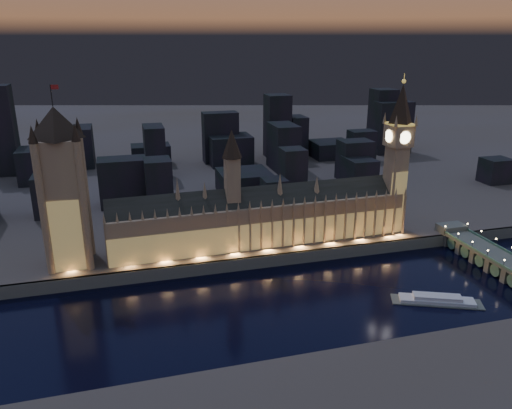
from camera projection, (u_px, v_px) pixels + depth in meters
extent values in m
plane|color=black|center=(273.00, 299.00, 280.46)|extent=(2000.00, 2000.00, 0.00)
cube|color=#493C2E|center=(172.00, 131.00, 754.01)|extent=(2000.00, 960.00, 8.00)
cube|color=#525553|center=(254.00, 263.00, 316.61)|extent=(2000.00, 2.50, 8.00)
cube|color=#906E59|center=(262.00, 223.00, 332.81)|extent=(200.52, 26.14, 28.00)
cube|color=tan|center=(267.00, 236.00, 325.06)|extent=(200.00, 0.50, 18.00)
cube|color=black|center=(262.00, 199.00, 327.34)|extent=(200.41, 22.40, 16.26)
cube|color=#906E59|center=(232.00, 182.00, 318.15)|extent=(9.00, 9.00, 32.00)
cone|color=black|center=(232.00, 144.00, 310.11)|extent=(13.00, 13.00, 18.00)
cube|color=#906E59|center=(107.00, 245.00, 298.08)|extent=(1.20, 1.20, 28.00)
cone|color=#906E59|center=(104.00, 218.00, 293.16)|extent=(2.00, 2.00, 6.00)
cube|color=#906E59|center=(119.00, 244.00, 299.94)|extent=(1.20, 1.20, 28.00)
cone|color=#906E59|center=(117.00, 217.00, 295.02)|extent=(2.00, 2.00, 6.00)
cube|color=#906E59|center=(132.00, 242.00, 301.79)|extent=(1.20, 1.20, 28.00)
cone|color=#906E59|center=(130.00, 216.00, 296.87)|extent=(2.00, 2.00, 6.00)
cube|color=#906E59|center=(144.00, 241.00, 303.65)|extent=(1.20, 1.20, 28.00)
cone|color=#906E59|center=(142.00, 215.00, 298.73)|extent=(2.00, 2.00, 6.00)
cube|color=#906E59|center=(157.00, 240.00, 305.50)|extent=(1.20, 1.20, 28.00)
cone|color=#906E59|center=(155.00, 214.00, 300.58)|extent=(2.00, 2.00, 6.00)
cube|color=#906E59|center=(169.00, 239.00, 307.36)|extent=(1.20, 1.20, 28.00)
cone|color=#906E59|center=(167.00, 212.00, 302.44)|extent=(2.00, 2.00, 6.00)
cube|color=#906E59|center=(181.00, 237.00, 309.21)|extent=(1.20, 1.20, 28.00)
cone|color=#906E59|center=(179.00, 211.00, 304.30)|extent=(2.00, 2.00, 6.00)
cube|color=#906E59|center=(193.00, 236.00, 311.07)|extent=(1.20, 1.20, 28.00)
cone|color=#906E59|center=(192.00, 210.00, 306.15)|extent=(2.00, 2.00, 6.00)
cube|color=#906E59|center=(205.00, 235.00, 312.93)|extent=(1.20, 1.20, 28.00)
cone|color=#906E59|center=(204.00, 209.00, 308.01)|extent=(2.00, 2.00, 6.00)
cube|color=#906E59|center=(216.00, 234.00, 314.78)|extent=(1.20, 1.20, 28.00)
cone|color=#906E59|center=(215.00, 208.00, 309.86)|extent=(2.00, 2.00, 6.00)
cube|color=#906E59|center=(228.00, 233.00, 316.64)|extent=(1.20, 1.20, 28.00)
cone|color=#906E59|center=(227.00, 207.00, 311.72)|extent=(2.00, 2.00, 6.00)
cube|color=#906E59|center=(239.00, 232.00, 318.49)|extent=(1.20, 1.20, 28.00)
cone|color=#906E59|center=(238.00, 206.00, 313.57)|extent=(2.00, 2.00, 6.00)
cube|color=#906E59|center=(250.00, 230.00, 320.35)|extent=(1.20, 1.20, 28.00)
cone|color=#906E59|center=(250.00, 205.00, 315.43)|extent=(2.00, 2.00, 6.00)
cube|color=#906E59|center=(261.00, 229.00, 322.20)|extent=(1.20, 1.20, 28.00)
cone|color=#906E59|center=(261.00, 204.00, 317.28)|extent=(2.00, 2.00, 6.00)
cube|color=#906E59|center=(272.00, 228.00, 324.06)|extent=(1.20, 1.20, 28.00)
cone|color=#906E59|center=(272.00, 203.00, 319.14)|extent=(2.00, 2.00, 6.00)
cube|color=#906E59|center=(283.00, 227.00, 325.91)|extent=(1.20, 1.20, 28.00)
cone|color=#906E59|center=(283.00, 202.00, 321.00)|extent=(2.00, 2.00, 6.00)
cube|color=#906E59|center=(294.00, 226.00, 327.77)|extent=(1.20, 1.20, 28.00)
cone|color=#906E59|center=(294.00, 201.00, 322.85)|extent=(2.00, 2.00, 6.00)
cube|color=#906E59|center=(304.00, 225.00, 329.63)|extent=(1.20, 1.20, 28.00)
cone|color=#906E59|center=(305.00, 200.00, 324.71)|extent=(2.00, 2.00, 6.00)
cube|color=#906E59|center=(315.00, 224.00, 331.48)|extent=(1.20, 1.20, 28.00)
cone|color=#906E59|center=(315.00, 199.00, 326.56)|extent=(2.00, 2.00, 6.00)
cube|color=#906E59|center=(325.00, 223.00, 333.34)|extent=(1.20, 1.20, 28.00)
cone|color=#906E59|center=(326.00, 198.00, 328.42)|extent=(2.00, 2.00, 6.00)
cube|color=#906E59|center=(335.00, 222.00, 335.19)|extent=(1.20, 1.20, 28.00)
cone|color=#906E59|center=(336.00, 198.00, 330.27)|extent=(2.00, 2.00, 6.00)
cube|color=#906E59|center=(345.00, 221.00, 337.05)|extent=(1.20, 1.20, 28.00)
cone|color=#906E59|center=(346.00, 197.00, 332.13)|extent=(2.00, 2.00, 6.00)
cube|color=#906E59|center=(355.00, 220.00, 338.90)|extent=(1.20, 1.20, 28.00)
cone|color=#906E59|center=(357.00, 196.00, 333.99)|extent=(2.00, 2.00, 6.00)
cube|color=#906E59|center=(365.00, 219.00, 340.76)|extent=(1.20, 1.20, 28.00)
cone|color=#906E59|center=(367.00, 195.00, 335.84)|extent=(2.00, 2.00, 6.00)
cube|color=#906E59|center=(375.00, 218.00, 342.61)|extent=(1.20, 1.20, 28.00)
cone|color=#906E59|center=(377.00, 194.00, 337.70)|extent=(2.00, 2.00, 6.00)
cube|color=#906E59|center=(385.00, 217.00, 344.47)|extent=(1.20, 1.20, 28.00)
cone|color=#906E59|center=(386.00, 193.00, 339.55)|extent=(2.00, 2.00, 6.00)
cube|color=#906E59|center=(394.00, 216.00, 346.33)|extent=(1.20, 1.20, 28.00)
cone|color=#906E59|center=(396.00, 192.00, 341.41)|extent=(2.00, 2.00, 6.00)
cube|color=#906E59|center=(404.00, 215.00, 348.18)|extent=(1.20, 1.20, 28.00)
cone|color=#906E59|center=(406.00, 191.00, 343.26)|extent=(2.00, 2.00, 6.00)
cone|color=#906E59|center=(178.00, 191.00, 310.35)|extent=(4.40, 4.40, 18.00)
cone|color=#906E59|center=(205.00, 192.00, 315.25)|extent=(4.40, 4.40, 14.00)
cone|color=#906E59|center=(280.00, 184.00, 327.46)|extent=(4.40, 4.40, 16.00)
cone|color=#906E59|center=(317.00, 184.00, 334.61)|extent=(4.40, 4.40, 12.00)
cube|color=#906E59|center=(65.00, 203.00, 294.48)|extent=(23.09, 23.09, 77.49)
cube|color=tan|center=(67.00, 237.00, 289.64)|extent=(22.00, 0.50, 44.00)
cone|color=black|center=(55.00, 123.00, 279.13)|extent=(31.68, 31.68, 18.00)
cylinder|color=black|center=(51.00, 95.00, 274.31)|extent=(0.50, 0.50, 12.00)
cube|color=#A41E1E|center=(55.00, 87.00, 273.41)|extent=(4.00, 0.15, 2.50)
cylinder|color=#906E59|center=(43.00, 211.00, 281.68)|extent=(4.40, 4.40, 77.49)
cone|color=black|center=(32.00, 134.00, 267.62)|extent=(5.20, 5.20, 10.00)
cylinder|color=#906E59|center=(48.00, 199.00, 301.77)|extent=(4.40, 4.40, 77.49)
cone|color=black|center=(38.00, 127.00, 287.70)|extent=(5.20, 5.20, 10.00)
cylinder|color=#906E59|center=(84.00, 208.00, 287.19)|extent=(4.40, 4.40, 77.49)
cone|color=black|center=(75.00, 132.00, 273.13)|extent=(5.20, 5.20, 10.00)
cylinder|color=#906E59|center=(86.00, 196.00, 307.28)|extent=(4.40, 4.40, 77.49)
cone|color=black|center=(78.00, 126.00, 293.22)|extent=(5.20, 5.20, 10.00)
cube|color=#906E59|center=(394.00, 188.00, 351.77)|extent=(13.39, 13.39, 60.84)
cube|color=tan|center=(397.00, 202.00, 348.82)|extent=(12.00, 0.50, 44.00)
cube|color=#906E59|center=(399.00, 136.00, 339.63)|extent=(15.00, 15.00, 14.66)
cube|color=#F2C64C|center=(400.00, 124.00, 337.08)|extent=(15.75, 15.75, 1.20)
cone|color=black|center=(402.00, 104.00, 332.71)|extent=(18.00, 18.00, 26.00)
sphere|color=#F2C64C|center=(404.00, 81.00, 328.05)|extent=(2.80, 2.80, 2.80)
cylinder|color=#F2C64C|center=(404.00, 77.00, 327.24)|extent=(0.40, 0.40, 5.00)
cylinder|color=#FFF2BF|center=(405.00, 138.00, 332.56)|extent=(8.40, 0.50, 8.40)
cylinder|color=#FFF2BF|center=(393.00, 133.00, 346.71)|extent=(8.40, 0.50, 8.40)
cylinder|color=#FFF2BF|center=(389.00, 136.00, 337.69)|extent=(0.50, 8.40, 8.40)
cylinder|color=#FFF2BF|center=(409.00, 135.00, 341.57)|extent=(0.50, 8.40, 8.40)
cone|color=#906E59|center=(396.00, 121.00, 327.26)|extent=(2.60, 2.60, 8.00)
cone|color=#906E59|center=(385.00, 118.00, 340.96)|extent=(2.60, 2.60, 8.00)
cone|color=#906E59|center=(416.00, 120.00, 331.02)|extent=(2.60, 2.60, 8.00)
cone|color=#906E59|center=(404.00, 117.00, 344.72)|extent=(2.60, 2.60, 8.00)
cube|color=#525553|center=(507.00, 262.00, 305.02)|extent=(18.85, 100.00, 1.60)
cube|color=#3A6848|center=(495.00, 261.00, 302.31)|extent=(0.80, 100.00, 1.60)
cube|color=#525553|center=(451.00, 231.00, 355.48)|extent=(18.85, 12.00, 9.50)
cylinder|color=black|center=(504.00, 264.00, 295.21)|extent=(0.30, 0.30, 4.40)
sphere|color=#FFD88C|center=(505.00, 260.00, 294.47)|extent=(1.00, 1.00, 1.00)
cube|color=#525553|center=(498.00, 264.00, 313.20)|extent=(16.97, 4.00, 9.50)
cylinder|color=black|center=(487.00, 254.00, 308.25)|extent=(0.30, 0.30, 4.40)
sphere|color=#FFD88C|center=(488.00, 251.00, 307.51)|extent=(1.00, 1.00, 1.00)
cylinder|color=black|center=(512.00, 251.00, 312.77)|extent=(0.30, 0.30, 4.40)
sphere|color=#FFD88C|center=(512.00, 247.00, 312.03)|extent=(1.00, 1.00, 1.00)
cube|color=#525553|center=(482.00, 255.00, 326.24)|extent=(16.97, 4.00, 9.50)
cylinder|color=black|center=(472.00, 245.00, 321.30)|extent=(0.30, 0.30, 4.40)
sphere|color=#FFD88C|center=(473.00, 242.00, 320.56)|extent=(1.00, 1.00, 1.00)
cylinder|color=black|center=(496.00, 242.00, 325.82)|extent=(0.30, 0.30, 4.40)
sphere|color=#FFD88C|center=(496.00, 239.00, 325.08)|extent=(1.00, 1.00, 1.00)
cube|color=#525553|center=(468.00, 247.00, 339.29)|extent=(16.97, 4.00, 9.50)
cylinder|color=black|center=(458.00, 237.00, 334.34)|extent=(0.30, 0.30, 4.40)
sphere|color=#FFD88C|center=(458.00, 234.00, 333.60)|extent=(1.00, 1.00, 1.00)
cylinder|color=black|center=(481.00, 234.00, 338.86)|extent=(0.30, 0.30, 4.40)
sphere|color=#FFD88C|center=(481.00, 231.00, 338.12)|extent=(1.00, 1.00, 1.00)
cube|color=#525553|center=(455.00, 239.00, 352.33)|extent=(16.97, 4.00, 9.50)
cylinder|color=black|center=(445.00, 229.00, 347.39)|extent=(0.30, 0.30, 4.40)
sphere|color=#FFD88C|center=(445.00, 226.00, 346.65)|extent=(1.00, 1.00, 1.00)
cylinder|color=black|center=(467.00, 227.00, 351.91)|extent=(0.30, 0.30, 4.40)
sphere|color=#FFD88C|center=(468.00, 224.00, 351.17)|extent=(1.00, 1.00, 1.00)
cylinder|color=#3A6848|center=(506.00, 269.00, 306.56)|extent=(16.59, 8.00, 8.00)
cylinder|color=#3A6848|center=(490.00, 259.00, 319.61)|extent=(16.59, 8.00, 8.00)
cylinder|color=#3A6848|center=(475.00, 251.00, 332.65)|extent=(16.59, 8.00, 8.00)
cylinder|color=#3A6848|center=(461.00, 242.00, 345.70)|extent=(16.59, 8.00, 8.00)
cube|color=#525553|center=(437.00, 302.00, 277.19)|extent=(49.51, 29.81, 0.60)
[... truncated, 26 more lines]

